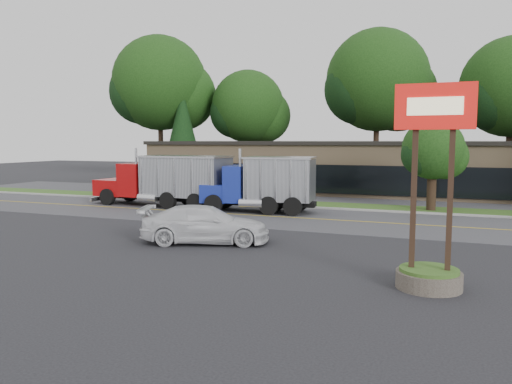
{
  "coord_description": "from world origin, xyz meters",
  "views": [
    {
      "loc": [
        10.91,
        -17.71,
        4.33
      ],
      "look_at": [
        2.06,
        5.23,
        1.8
      ],
      "focal_mm": 35.0,
      "sensor_mm": 36.0,
      "label": 1
    }
  ],
  "objects_px": {
    "bilo_sign": "(431,220)",
    "dump_truck_red": "(169,179)",
    "dump_truck_blue": "(265,183)",
    "rally_car": "(205,224)"
  },
  "relations": [
    {
      "from": "bilo_sign",
      "to": "dump_truck_red",
      "type": "height_order",
      "value": "bilo_sign"
    },
    {
      "from": "bilo_sign",
      "to": "dump_truck_blue",
      "type": "height_order",
      "value": "bilo_sign"
    },
    {
      "from": "dump_truck_blue",
      "to": "rally_car",
      "type": "xyz_separation_m",
      "value": [
        0.75,
        -9.45,
        -1.01
      ]
    },
    {
      "from": "bilo_sign",
      "to": "dump_truck_blue",
      "type": "bearing_deg",
      "value": 127.26
    },
    {
      "from": "dump_truck_blue",
      "to": "rally_car",
      "type": "distance_m",
      "value": 9.53
    },
    {
      "from": "bilo_sign",
      "to": "dump_truck_red",
      "type": "xyz_separation_m",
      "value": [
        -16.71,
        13.17,
        -0.21
      ]
    },
    {
      "from": "bilo_sign",
      "to": "rally_car",
      "type": "xyz_separation_m",
      "value": [
        -9.15,
        3.58,
        -1.23
      ]
    },
    {
      "from": "bilo_sign",
      "to": "dump_truck_blue",
      "type": "relative_size",
      "value": 0.84
    },
    {
      "from": "bilo_sign",
      "to": "dump_truck_blue",
      "type": "xyz_separation_m",
      "value": [
        -9.91,
        13.03,
        -0.23
      ]
    },
    {
      "from": "bilo_sign",
      "to": "rally_car",
      "type": "height_order",
      "value": "bilo_sign"
    }
  ]
}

